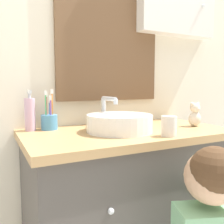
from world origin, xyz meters
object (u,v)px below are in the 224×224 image
(soap_dispenser, at_px, (30,114))
(drinking_cup, at_px, (169,126))
(toothbrush_holder, at_px, (49,120))
(sink_basin, at_px, (119,122))
(teddy_bear, at_px, (195,115))

(soap_dispenser, bearing_deg, drinking_cup, -38.17)
(toothbrush_holder, relative_size, soap_dispenser, 1.02)
(sink_basin, relative_size, teddy_bear, 2.78)
(drinking_cup, bearing_deg, soap_dispenser, 141.83)
(teddy_bear, xyz_separation_m, drinking_cup, (-0.30, -0.15, -0.02))
(sink_basin, bearing_deg, soap_dispenser, 151.02)
(teddy_bear, bearing_deg, sink_basin, 173.89)
(soap_dispenser, relative_size, teddy_bear, 1.51)
(sink_basin, distance_m, drinking_cup, 0.24)
(teddy_bear, height_order, drinking_cup, teddy_bear)
(teddy_bear, bearing_deg, soap_dispenser, 162.58)
(toothbrush_holder, height_order, teddy_bear, toothbrush_holder)
(soap_dispenser, height_order, drinking_cup, soap_dispenser)
(sink_basin, bearing_deg, drinking_cup, -54.87)
(toothbrush_holder, distance_m, soap_dispenser, 0.10)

